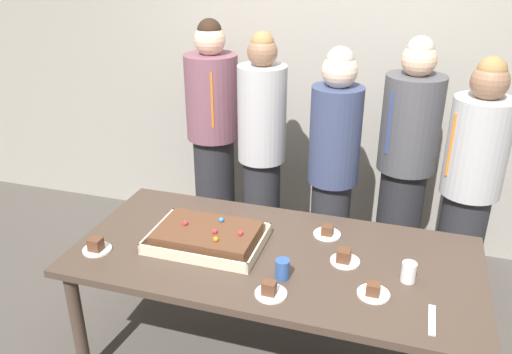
% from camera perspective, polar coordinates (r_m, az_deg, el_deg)
% --- Properties ---
extents(interior_back_panel, '(8.00, 0.12, 3.00)m').
position_cam_1_polar(interior_back_panel, '(3.91, 8.69, 13.90)').
color(interior_back_panel, '#9E998E').
rests_on(interior_back_panel, ground_plane).
extents(party_table, '(2.09, 0.98, 0.73)m').
position_cam_1_polar(party_table, '(2.76, 2.02, -9.63)').
color(party_table, '#47382D').
rests_on(party_table, ground_plane).
extents(sheet_cake, '(0.60, 0.41, 0.11)m').
position_cam_1_polar(sheet_cake, '(2.79, -5.40, -6.55)').
color(sheet_cake, beige).
rests_on(sheet_cake, party_table).
extents(plated_slice_near_left, '(0.15, 0.15, 0.07)m').
position_cam_1_polar(plated_slice_near_left, '(2.48, 12.76, -12.19)').
color(plated_slice_near_left, white).
rests_on(plated_slice_near_left, party_table).
extents(plated_slice_near_right, '(0.15, 0.15, 0.07)m').
position_cam_1_polar(plated_slice_near_right, '(2.67, 9.68, -8.78)').
color(plated_slice_near_right, white).
rests_on(plated_slice_near_right, party_table).
extents(plated_slice_far_left, '(0.15, 0.15, 0.07)m').
position_cam_1_polar(plated_slice_far_left, '(2.42, 1.56, -12.42)').
color(plated_slice_far_left, white).
rests_on(plated_slice_far_left, party_table).
extents(plated_slice_far_right, '(0.15, 0.15, 0.06)m').
position_cam_1_polar(plated_slice_far_right, '(2.89, 7.83, -6.06)').
color(plated_slice_far_right, white).
rests_on(plated_slice_far_right, party_table).
extents(plated_slice_center_front, '(0.15, 0.15, 0.08)m').
position_cam_1_polar(plated_slice_center_front, '(2.85, -17.15, -7.33)').
color(plated_slice_center_front, white).
rests_on(plated_slice_center_front, party_table).
extents(drink_cup_nearest, '(0.07, 0.07, 0.10)m').
position_cam_1_polar(drink_cup_nearest, '(2.51, 2.92, -10.08)').
color(drink_cup_nearest, '#2D5199').
rests_on(drink_cup_nearest, party_table).
extents(drink_cup_middle, '(0.07, 0.07, 0.10)m').
position_cam_1_polar(drink_cup_middle, '(2.59, 16.44, -9.99)').
color(drink_cup_middle, white).
rests_on(drink_cup_middle, party_table).
extents(cake_server_utensil, '(0.03, 0.20, 0.01)m').
position_cam_1_polar(cake_server_utensil, '(2.41, 18.78, -14.65)').
color(cake_server_utensil, silver).
rests_on(cake_server_utensil, party_table).
extents(person_serving_front, '(0.34, 0.34, 1.65)m').
position_cam_1_polar(person_serving_front, '(3.33, 22.40, -1.34)').
color(person_serving_front, '#28282D').
rests_on(person_serving_front, ground_plane).
extents(person_green_shirt_behind, '(0.32, 0.32, 1.66)m').
position_cam_1_polar(person_green_shirt_behind, '(3.33, 8.45, 0.63)').
color(person_green_shirt_behind, '#28282D').
rests_on(person_green_shirt_behind, ground_plane).
extents(person_striped_tie_right, '(0.32, 0.32, 1.71)m').
position_cam_1_polar(person_striped_tie_right, '(3.50, 0.64, 2.44)').
color(person_striped_tie_right, '#28282D').
rests_on(person_striped_tie_right, ground_plane).
extents(person_far_right_suit, '(0.38, 0.38, 1.74)m').
position_cam_1_polar(person_far_right_suit, '(3.83, -4.72, 4.46)').
color(person_far_right_suit, '#28282D').
rests_on(person_far_right_suit, ground_plane).
extents(person_left_edge_reaching, '(0.38, 0.38, 1.69)m').
position_cam_1_polar(person_left_edge_reaching, '(3.58, 16.14, 1.59)').
color(person_left_edge_reaching, '#28282D').
rests_on(person_left_edge_reaching, ground_plane).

